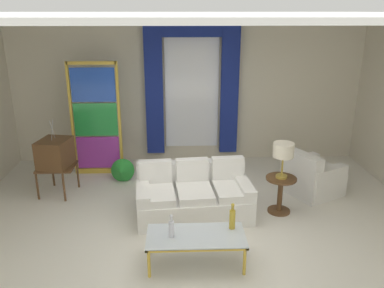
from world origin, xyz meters
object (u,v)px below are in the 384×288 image
couch_white_long (193,196)px  bottle_crystal_tall (171,228)px  vintage_tv (55,155)px  round_side_table (280,191)px  bottle_blue_decanter (232,218)px  stained_glass_divider (96,122)px  armchair_white (311,178)px  coffee_table (196,238)px  peacock_figurine (122,172)px  table_lamp_brass (283,152)px

couch_white_long → bottle_crystal_tall: size_ratio=5.92×
bottle_crystal_tall → vintage_tv: vintage_tv is taller
couch_white_long → round_side_table: couch_white_long is taller
bottle_blue_decanter → round_side_table: size_ratio=0.60×
vintage_tv → stained_glass_divider: bearing=57.9°
bottle_crystal_tall → armchair_white: 3.13m
couch_white_long → stained_glass_divider: size_ratio=0.83×
coffee_table → peacock_figurine: peacock_figurine is taller
bottle_blue_decanter → table_lamp_brass: (0.93, 1.16, 0.47)m
vintage_tv → round_side_table: (3.72, -0.83, -0.37)m
couch_white_long → peacock_figurine: 1.78m
couch_white_long → vintage_tv: vintage_tv is taller
couch_white_long → vintage_tv: size_ratio=1.36×
bottle_crystal_tall → stained_glass_divider: size_ratio=0.14×
armchair_white → stained_glass_divider: bearing=164.6°
stained_glass_divider → table_lamp_brass: stained_glass_divider is taller
coffee_table → vintage_tv: (-2.32, 2.13, 0.36)m
coffee_table → round_side_table: 1.91m
coffee_table → bottle_blue_decanter: size_ratio=3.46×
vintage_tv → peacock_figurine: vintage_tv is taller
couch_white_long → bottle_crystal_tall: 1.39m
armchair_white → table_lamp_brass: 1.21m
bottle_blue_decanter → table_lamp_brass: table_lamp_brass is taller
coffee_table → peacock_figurine: (-1.26, 2.53, -0.15)m
coffee_table → bottle_blue_decanter: bearing=16.8°
armchair_white → stained_glass_divider: stained_glass_divider is taller
vintage_tv → stained_glass_divider: 1.10m
stained_glass_divider → peacock_figurine: size_ratio=3.67×
vintage_tv → couch_white_long: bearing=-19.4°
stained_glass_divider → round_side_table: bearing=-28.4°
couch_white_long → vintage_tv: bearing=160.6°
stained_glass_divider → peacock_figurine: stained_glass_divider is taller
bottle_blue_decanter → peacock_figurine: (-1.73, 2.39, -0.34)m
couch_white_long → stained_glass_divider: (-1.79, 1.71, 0.75)m
coffee_table → bottle_blue_decanter: (0.47, 0.14, 0.18)m
coffee_table → bottle_blue_decanter: bottle_blue_decanter is taller
vintage_tv → table_lamp_brass: vintage_tv is taller
bottle_crystal_tall → stained_glass_divider: stained_glass_divider is taller
bottle_blue_decanter → stained_glass_divider: 3.67m
peacock_figurine → table_lamp_brass: bearing=-24.9°
coffee_table → bottle_blue_decanter: 0.53m
vintage_tv → armchair_white: vintage_tv is taller
bottle_crystal_tall → vintage_tv: 2.96m
coffee_table → armchair_white: (2.12, 1.95, -0.08)m
bottle_crystal_tall → round_side_table: size_ratio=0.52×
peacock_figurine → table_lamp_brass: size_ratio=1.05×
couch_white_long → round_side_table: (1.38, -0.00, 0.05)m
coffee_table → table_lamp_brass: size_ratio=2.17×
stained_glass_divider → table_lamp_brass: (3.17, -1.72, -0.03)m
armchair_white → round_side_table: (-0.71, -0.65, 0.07)m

